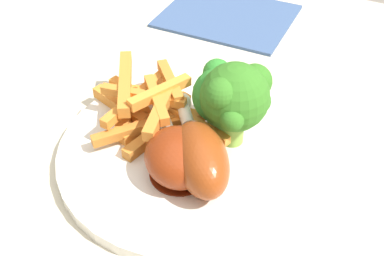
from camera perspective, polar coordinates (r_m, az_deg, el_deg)
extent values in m
cube|color=beige|center=(0.46, 2.57, -5.68)|extent=(1.12, 0.80, 0.03)
cylinder|color=#9C9582|center=(1.13, -14.30, 1.67)|extent=(0.06, 0.06, 0.68)
cylinder|color=white|center=(0.46, 0.00, -2.46)|extent=(0.24, 0.24, 0.01)
cylinder|color=#8DBC48|center=(0.45, 4.77, -0.12)|extent=(0.02, 0.02, 0.03)
sphere|color=#347421|center=(0.43, 5.04, 3.66)|extent=(0.06, 0.06, 0.06)
sphere|color=#347421|center=(0.41, 4.88, 1.23)|extent=(0.02, 0.02, 0.02)
sphere|color=#347421|center=(0.41, 3.46, 4.00)|extent=(0.03, 0.03, 0.03)
sphere|color=#347421|center=(0.44, 7.34, 5.45)|extent=(0.03, 0.03, 0.03)
sphere|color=#347421|center=(0.43, 7.65, 3.16)|extent=(0.02, 0.02, 0.02)
cylinder|color=#76B554|center=(0.46, 3.17, 0.89)|extent=(0.02, 0.02, 0.02)
sphere|color=#2E832B|center=(0.45, 3.31, 3.82)|extent=(0.05, 0.05, 0.05)
sphere|color=#2E832B|center=(0.43, 2.96, 2.44)|extent=(0.03, 0.03, 0.03)
sphere|color=#2E832B|center=(0.43, 2.23, 2.94)|extent=(0.02, 0.02, 0.02)
sphere|color=#2E832B|center=(0.45, 2.94, 6.48)|extent=(0.03, 0.03, 0.03)
cube|color=orange|center=(0.48, -4.24, 1.23)|extent=(0.04, 0.09, 0.01)
cube|color=orange|center=(0.46, -3.77, 4.22)|extent=(0.04, 0.07, 0.01)
cube|color=#C27229|center=(0.46, -5.86, 0.13)|extent=(0.07, 0.08, 0.01)
cube|color=orange|center=(0.48, -7.85, 5.31)|extent=(0.06, 0.09, 0.01)
cube|color=orange|center=(0.47, -5.74, 3.76)|extent=(0.09, 0.02, 0.01)
cube|color=orange|center=(0.49, -6.89, 4.07)|extent=(0.06, 0.03, 0.01)
cube|color=orange|center=(0.48, -2.58, 5.46)|extent=(0.05, 0.05, 0.01)
cube|color=#C8752A|center=(0.46, -4.43, -0.84)|extent=(0.03, 0.08, 0.01)
cube|color=orange|center=(0.46, -4.27, -0.74)|extent=(0.04, 0.07, 0.01)
cube|color=orange|center=(0.46, -0.56, 1.10)|extent=(0.05, 0.05, 0.01)
cube|color=orange|center=(0.49, -7.50, 1.96)|extent=(0.04, 0.07, 0.01)
cube|color=#C17128|center=(0.47, -2.84, 1.14)|extent=(0.09, 0.05, 0.01)
cube|color=orange|center=(0.45, -0.44, 1.16)|extent=(0.09, 0.04, 0.01)
cube|color=orange|center=(0.45, -4.19, 3.40)|extent=(0.05, 0.06, 0.01)
cube|color=orange|center=(0.47, -3.12, 2.02)|extent=(0.07, 0.02, 0.01)
cube|color=orange|center=(0.49, -8.42, 2.62)|extent=(0.07, 0.03, 0.01)
cube|color=orange|center=(0.44, -4.12, 1.66)|extent=(0.03, 0.07, 0.01)
cube|color=orange|center=(0.47, -6.61, 3.55)|extent=(0.02, 0.10, 0.01)
cylinder|color=#5E1A09|center=(0.43, -1.46, -5.32)|extent=(0.05, 0.05, 0.00)
ellipsoid|color=maroon|center=(0.41, -1.51, -3.41)|extent=(0.09, 0.09, 0.04)
cylinder|color=beige|center=(0.46, -3.46, 1.34)|extent=(0.04, 0.04, 0.01)
sphere|color=silver|center=(0.47, -4.09, 2.94)|extent=(0.02, 0.02, 0.02)
cylinder|color=#63210B|center=(0.42, 0.91, -5.76)|extent=(0.04, 0.04, 0.00)
ellipsoid|color=#8E3813|center=(0.41, 0.94, -3.58)|extent=(0.09, 0.09, 0.05)
cylinder|color=beige|center=(0.45, -0.81, 1.69)|extent=(0.03, 0.03, 0.01)
sphere|color=silver|center=(0.47, -1.23, 3.00)|extent=(0.02, 0.02, 0.02)
cube|color=#3D5684|center=(0.68, 4.17, 12.97)|extent=(0.17, 0.14, 0.00)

